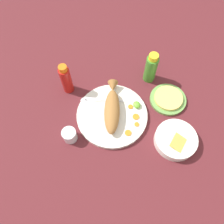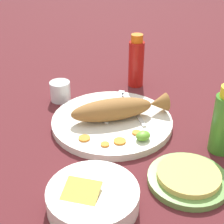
# 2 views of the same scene
# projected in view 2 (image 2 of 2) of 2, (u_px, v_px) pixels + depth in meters

# --- Properties ---
(ground_plane) EXTENTS (4.00, 4.00, 0.00)m
(ground_plane) POSITION_uv_depth(u_px,v_px,m) (112.00, 124.00, 0.90)
(ground_plane) COLOR #561E23
(main_plate) EXTENTS (0.31, 0.31, 0.02)m
(main_plate) POSITION_uv_depth(u_px,v_px,m) (112.00, 122.00, 0.89)
(main_plate) COLOR silver
(main_plate) RESTS_ON ground_plane
(fried_fish) EXTENTS (0.26, 0.16, 0.05)m
(fried_fish) POSITION_uv_depth(u_px,v_px,m) (118.00, 109.00, 0.88)
(fried_fish) COLOR #996633
(fried_fish) RESTS_ON main_plate
(fork_near) EXTENTS (0.16, 0.12, 0.00)m
(fork_near) POSITION_uv_depth(u_px,v_px,m) (116.00, 103.00, 0.96)
(fork_near) COLOR silver
(fork_near) RESTS_ON main_plate
(fork_far) EXTENTS (0.10, 0.17, 0.00)m
(fork_far) POSITION_uv_depth(u_px,v_px,m) (132.00, 106.00, 0.94)
(fork_far) COLOR silver
(fork_far) RESTS_ON main_plate
(carrot_slice_near) EXTENTS (0.03, 0.03, 0.00)m
(carrot_slice_near) POSITION_uv_depth(u_px,v_px,m) (84.00, 138.00, 0.81)
(carrot_slice_near) COLOR orange
(carrot_slice_near) RESTS_ON main_plate
(carrot_slice_mid) EXTENTS (0.02, 0.02, 0.00)m
(carrot_slice_mid) POSITION_uv_depth(u_px,v_px,m) (105.00, 144.00, 0.79)
(carrot_slice_mid) COLOR orange
(carrot_slice_mid) RESTS_ON main_plate
(carrot_slice_far) EXTENTS (0.03, 0.03, 0.00)m
(carrot_slice_far) POSITION_uv_depth(u_px,v_px,m) (120.00, 141.00, 0.80)
(carrot_slice_far) COLOR orange
(carrot_slice_far) RESTS_ON main_plate
(carrot_slice_extra) EXTENTS (0.02, 0.02, 0.00)m
(carrot_slice_extra) POSITION_uv_depth(u_px,v_px,m) (135.00, 133.00, 0.83)
(carrot_slice_extra) COLOR orange
(carrot_slice_extra) RESTS_ON main_plate
(lime_wedge_main) EXTENTS (0.04, 0.03, 0.02)m
(lime_wedge_main) POSITION_uv_depth(u_px,v_px,m) (143.00, 136.00, 0.80)
(lime_wedge_main) COLOR #6BB233
(lime_wedge_main) RESTS_ON main_plate
(hot_sauce_bottle_red) EXTENTS (0.05, 0.05, 0.17)m
(hot_sauce_bottle_red) POSITION_uv_depth(u_px,v_px,m) (136.00, 62.00, 1.06)
(hot_sauce_bottle_red) COLOR #B21914
(hot_sauce_bottle_red) RESTS_ON ground_plane
(salt_cup) EXTENTS (0.06, 0.06, 0.06)m
(salt_cup) POSITION_uv_depth(u_px,v_px,m) (60.00, 92.00, 1.00)
(salt_cup) COLOR silver
(salt_cup) RESTS_ON ground_plane
(guacamole_bowl) EXTENTS (0.17, 0.17, 0.05)m
(guacamole_bowl) POSITION_uv_depth(u_px,v_px,m) (93.00, 197.00, 0.64)
(guacamole_bowl) COLOR white
(guacamole_bowl) RESTS_ON ground_plane
(tortilla_plate) EXTENTS (0.17, 0.17, 0.01)m
(tortilla_plate) POSITION_uv_depth(u_px,v_px,m) (188.00, 180.00, 0.70)
(tortilla_plate) COLOR #6B9E4C
(tortilla_plate) RESTS_ON ground_plane
(tortilla_stack) EXTENTS (0.13, 0.13, 0.01)m
(tortilla_stack) POSITION_uv_depth(u_px,v_px,m) (189.00, 175.00, 0.70)
(tortilla_stack) COLOR #E0C666
(tortilla_stack) RESTS_ON tortilla_plate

